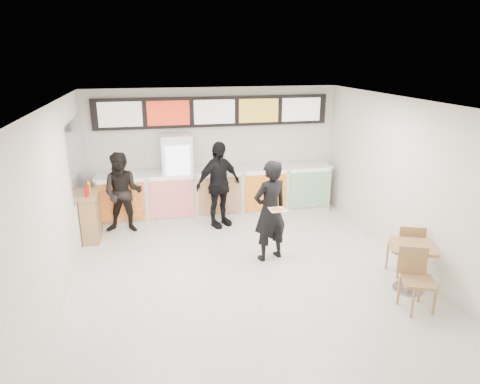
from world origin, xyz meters
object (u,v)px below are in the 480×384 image
object	(u,v)px
customer_main	(270,211)
cafe_table	(411,259)
customer_mid	(218,185)
service_counter	(218,192)
customer_left	(123,193)
condiment_ledge	(91,215)
drinks_fridge	(178,177)

from	to	relation	value
customer_main	cafe_table	xyz separation A→B (m)	(1.92, -1.60, -0.40)
customer_mid	service_counter	bearing A→B (deg)	56.58
service_counter	cafe_table	size ratio (longest dim) A/B	3.30
service_counter	customer_left	xyz separation A→B (m)	(-2.15, -0.58, 0.31)
condiment_ledge	service_counter	bearing A→B (deg)	16.27
customer_main	condiment_ledge	xyz separation A→B (m)	(-3.40, 1.69, -0.45)
drinks_fridge	customer_main	world-z (taller)	drinks_fridge
drinks_fridge	customer_mid	size ratio (longest dim) A/B	1.03
cafe_table	drinks_fridge	bearing A→B (deg)	151.76
customer_left	customer_main	bearing A→B (deg)	-24.84
customer_main	customer_left	world-z (taller)	customer_main
service_counter	customer_mid	xyz separation A→B (m)	(-0.09, -0.68, 0.40)
drinks_fridge	customer_left	world-z (taller)	drinks_fridge
service_counter	drinks_fridge	bearing A→B (deg)	179.01
customer_left	service_counter	bearing A→B (deg)	25.60
customer_main	customer_left	bearing A→B (deg)	-54.28
service_counter	customer_mid	size ratio (longest dim) A/B	2.87
cafe_table	customer_main	bearing A→B (deg)	162.33
drinks_fridge	cafe_table	xyz separation A→B (m)	(3.43, -4.13, -0.44)
service_counter	customer_main	xyz separation A→B (m)	(0.58, -2.52, 0.39)
customer_mid	condiment_ledge	bearing A→B (deg)	157.02
drinks_fridge	condiment_ledge	world-z (taller)	drinks_fridge
customer_left	customer_mid	bearing A→B (deg)	7.76
drinks_fridge	customer_left	size ratio (longest dim) A/B	1.13
service_counter	condiment_ledge	distance (m)	2.94
drinks_fridge	condiment_ledge	size ratio (longest dim) A/B	1.68
customer_main	customer_mid	size ratio (longest dim) A/B	1.00
customer_main	customer_left	distance (m)	3.35
drinks_fridge	customer_main	size ratio (longest dim) A/B	1.04
drinks_fridge	customer_mid	xyz separation A→B (m)	(0.85, -0.70, -0.03)
drinks_fridge	cafe_table	world-z (taller)	drinks_fridge
customer_main	condiment_ledge	size ratio (longest dim) A/B	1.61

